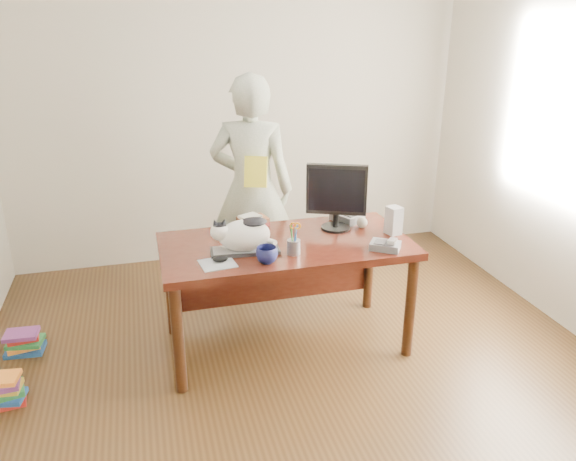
# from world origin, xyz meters

# --- Properties ---
(room) EXTENTS (4.50, 4.50, 4.50)m
(room) POSITION_xyz_m (0.00, 0.00, 1.35)
(room) COLOR black
(room) RESTS_ON ground
(desk) EXTENTS (1.60, 0.80, 0.75)m
(desk) POSITION_xyz_m (0.00, 0.68, 0.60)
(desk) COLOR black
(desk) RESTS_ON ground
(keyboard) EXTENTS (0.43, 0.19, 0.03)m
(keyboard) POSITION_xyz_m (-0.28, 0.51, 0.76)
(keyboard) COLOR black
(keyboard) RESTS_ON desk
(cat) EXTENTS (0.41, 0.22, 0.23)m
(cat) POSITION_xyz_m (-0.30, 0.51, 0.87)
(cat) COLOR white
(cat) RESTS_ON keyboard
(monitor) EXTENTS (0.39, 0.26, 0.45)m
(monitor) POSITION_xyz_m (0.38, 0.73, 1.01)
(monitor) COLOR black
(monitor) RESTS_ON desk
(pen_cup) EXTENTS (0.11, 0.11, 0.21)m
(pen_cup) POSITION_xyz_m (-0.00, 0.41, 0.81)
(pen_cup) COLOR gray
(pen_cup) RESTS_ON desk
(mousepad) EXTENTS (0.22, 0.21, 0.00)m
(mousepad) POSITION_xyz_m (-0.47, 0.38, 0.75)
(mousepad) COLOR #B6BCC3
(mousepad) RESTS_ON desk
(mouse) EXTENTS (0.10, 0.07, 0.04)m
(mouse) POSITION_xyz_m (-0.45, 0.40, 0.77)
(mouse) COLOR black
(mouse) RESTS_ON mousepad
(coffee_mug) EXTENTS (0.17, 0.17, 0.10)m
(coffee_mug) POSITION_xyz_m (-0.19, 0.32, 0.80)
(coffee_mug) COLOR #0D1035
(coffee_mug) RESTS_ON desk
(phone) EXTENTS (0.22, 0.21, 0.08)m
(phone) POSITION_xyz_m (0.57, 0.33, 0.78)
(phone) COLOR slate
(phone) RESTS_ON desk
(speaker) EXTENTS (0.10, 0.11, 0.19)m
(speaker) POSITION_xyz_m (0.73, 0.56, 0.84)
(speaker) COLOR #AEAEB1
(speaker) RESTS_ON desk
(baseball) EXTENTS (0.08, 0.08, 0.08)m
(baseball) POSITION_xyz_m (0.57, 0.72, 0.79)
(baseball) COLOR beige
(baseball) RESTS_ON desk
(book_stack) EXTENTS (0.25, 0.22, 0.08)m
(book_stack) POSITION_xyz_m (-0.15, 0.95, 0.78)
(book_stack) COLOR #481413
(book_stack) RESTS_ON desk
(calculator) EXTENTS (0.23, 0.25, 0.06)m
(calculator) POSITION_xyz_m (0.52, 0.87, 0.78)
(calculator) COLOR slate
(calculator) RESTS_ON desk
(person) EXTENTS (0.74, 0.62, 1.74)m
(person) POSITION_xyz_m (-0.05, 1.42, 0.87)
(person) COLOR silver
(person) RESTS_ON ground
(held_book) EXTENTS (0.19, 0.15, 0.23)m
(held_book) POSITION_xyz_m (-0.05, 1.25, 1.05)
(held_book) COLOR yellow
(held_book) RESTS_ON person
(book_pile_a) EXTENTS (0.27, 0.22, 0.18)m
(book_pile_a) POSITION_xyz_m (-1.75, 0.40, 0.09)
(book_pile_a) COLOR #B42119
(book_pile_a) RESTS_ON ground
(book_pile_b) EXTENTS (0.26, 0.20, 0.15)m
(book_pile_b) POSITION_xyz_m (-1.72, 0.95, 0.07)
(book_pile_b) COLOR navy
(book_pile_b) RESTS_ON ground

